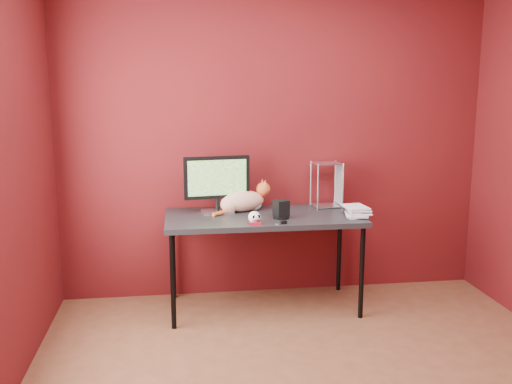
{
  "coord_description": "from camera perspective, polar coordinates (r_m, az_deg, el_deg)",
  "views": [
    {
      "loc": [
        -0.8,
        -2.85,
        1.75
      ],
      "look_at": [
        -0.24,
        1.15,
        0.98
      ],
      "focal_mm": 40.0,
      "sensor_mm": 36.0,
      "label": 1
    }
  ],
  "objects": [
    {
      "name": "cat",
      "position": [
        4.51,
        -1.28,
        -0.88
      ],
      "size": [
        0.48,
        0.31,
        0.24
      ],
      "rotation": [
        0.0,
        0.0,
        0.26
      ],
      "color": "#C25329",
      "rests_on": "desk"
    },
    {
      "name": "washer",
      "position": [
        4.12,
        2.21,
        -3.2
      ],
      "size": [
        0.04,
        0.04,
        0.0
      ],
      "primitive_type": "cylinder",
      "color": "#BAB9BF",
      "rests_on": "desk"
    },
    {
      "name": "speaker",
      "position": [
        4.27,
        2.53,
        -1.81
      ],
      "size": [
        0.13,
        0.12,
        0.14
      ],
      "rotation": [
        0.0,
        0.0,
        0.41
      ],
      "color": "black",
      "rests_on": "desk"
    },
    {
      "name": "skull_mug",
      "position": [
        4.13,
        -0.16,
        -2.53
      ],
      "size": [
        0.09,
        0.09,
        0.09
      ],
      "rotation": [
        0.0,
        0.0,
        0.24
      ],
      "color": "white",
      "rests_on": "desk"
    },
    {
      "name": "black_gadget",
      "position": [
        4.12,
        2.76,
        -3.05
      ],
      "size": [
        0.05,
        0.04,
        0.02
      ],
      "primitive_type": "cube",
      "rotation": [
        0.0,
        0.0,
        0.23
      ],
      "color": "black",
      "rests_on": "desk"
    },
    {
      "name": "book_stack",
      "position": [
        4.35,
        9.22,
        3.22
      ],
      "size": [
        0.2,
        0.25,
        0.87
      ],
      "rotation": [
        0.0,
        0.0,
        0.0
      ],
      "color": "beige",
      "rests_on": "desk"
    },
    {
      "name": "pocket_knife",
      "position": [
        4.09,
        -0.08,
        -3.18
      ],
      "size": [
        0.09,
        0.04,
        0.02
      ],
      "primitive_type": "cube",
      "rotation": [
        0.0,
        0.0,
        -0.19
      ],
      "color": "maroon",
      "rests_on": "desk"
    },
    {
      "name": "monitor",
      "position": [
        4.43,
        -3.93,
        1.07
      ],
      "size": [
        0.51,
        0.19,
        0.45
      ],
      "rotation": [
        0.0,
        0.0,
        0.12
      ],
      "color": "#BAB9BF",
      "rests_on": "desk"
    },
    {
      "name": "wire_rack",
      "position": [
        4.68,
        7.09,
        0.74
      ],
      "size": [
        0.23,
        0.2,
        0.37
      ],
      "rotation": [
        0.0,
        0.0,
        0.1
      ],
      "color": "#BAB9BF",
      "rests_on": "desk"
    },
    {
      "name": "room",
      "position": [
        2.98,
        7.67,
        4.86
      ],
      "size": [
        3.52,
        3.52,
        2.61
      ],
      "color": "brown",
      "rests_on": "ground"
    },
    {
      "name": "desk",
      "position": [
        4.4,
        0.74,
        -2.97
      ],
      "size": [
        1.5,
        0.7,
        0.75
      ],
      "color": "black",
      "rests_on": "ground"
    }
  ]
}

